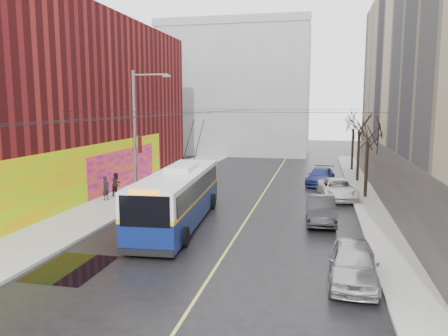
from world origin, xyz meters
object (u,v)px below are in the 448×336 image
Objects in this scene: trolleybus at (178,196)px; parked_car_d at (320,176)px; tree_mid at (360,123)px; following_car at (192,182)px; parked_car_b at (321,210)px; pedestrian_a at (106,188)px; parked_car_c at (337,189)px; pedestrian_b at (117,184)px; tree_near at (368,130)px; parked_car_a at (353,263)px; tree_far at (354,121)px; streetlight_pole at (137,135)px.

parked_car_d is at bearing 57.15° from trolleybus.
tree_mid is 1.67× the size of following_car.
pedestrian_a is at bearing 168.72° from parked_car_b.
pedestrian_b is (-15.87, -3.17, 0.29)m from parked_car_c.
parked_car_d is (-3.20, 5.06, -4.26)m from tree_near.
tree_mid is 1.48× the size of parked_car_a.
tree_near is at bearing 64.27° from parked_car_b.
pedestrian_a is (-17.95, -19.14, -4.15)m from tree_far.
streetlight_pole is at bearing -120.33° from pedestrian_b.
tree_near reaches higher than parked_car_c.
parked_car_b is 12.50m from parked_car_d.
tree_far is at bearing 90.00° from tree_near.
tree_far is 1.46× the size of parked_car_a.
tree_near is at bearing 21.62° from streetlight_pole.
streetlight_pole is at bearing 134.16° from trolleybus.
tree_far is 26.28m from trolleybus.
tree_far is at bearing 90.00° from tree_mid.
parked_car_c is 5.66m from parked_car_d.
parked_car_a is 0.98× the size of parked_car_b.
trolleybus is at bearing -109.97° from parked_car_d.
parked_car_c is at bearing 92.31° from parked_car_a.
following_car is (-11.22, 0.51, -0.04)m from parked_car_c.
tree_near reaches higher than pedestrian_a.
trolleybus is 7.21× the size of pedestrian_b.
pedestrian_a is at bearing 147.89° from parked_car_a.
trolleybus is at bearing -115.40° from tree_far.
parked_car_c is at bearing 40.43° from trolleybus.
parked_car_a is at bearing -78.07° from parked_car_d.
tree_mid is at bearing 87.35° from parked_car_a.
parked_car_d is 11.21m from following_car.
parked_car_d is 2.92× the size of pedestrian_a.
trolleybus is 7.34× the size of pedestrian_a.
streetlight_pole is 1.83× the size of parked_car_d.
parked_car_a is (-2.00, -16.07, -4.21)m from tree_near.
parked_car_a is at bearing -97.09° from tree_near.
pedestrian_b is at bearing 139.17° from streetlight_pole.
parked_car_a is (-2.00, -23.07, -4.49)m from tree_mid.
tree_far is 30.46m from parked_car_a.
tree_mid is at bearing 39.86° from parked_car_d.
tree_near is 16.74m from parked_car_a.
streetlight_pole reaches higher than tree_mid.
tree_near is 3.72× the size of pedestrian_b.
tree_near is 0.52× the size of trolleybus.
parked_car_c is at bearing -68.19° from pedestrian_b.
parked_car_d is (-3.20, -8.94, -4.43)m from tree_far.
parked_car_b is 7.07m from parked_car_c.
tree_near is 7.01m from tree_mid.
tree_far is at bearing 74.65° from parked_car_c.
pedestrian_a is (-2.81, 0.86, -3.85)m from streetlight_pole.
parked_car_d is at bearing -109.70° from tree_far.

